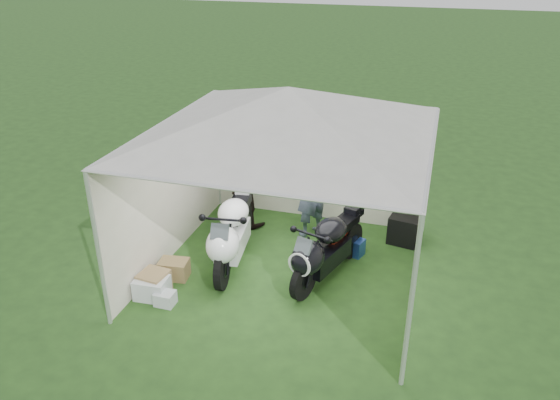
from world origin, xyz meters
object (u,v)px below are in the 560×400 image
at_px(person_dark_jacket, 245,180).
at_px(crate_2, 165,298).
at_px(person_blue_jacket, 311,191).
at_px(crate_0, 152,288).
at_px(motorcycle_black, 325,248).
at_px(paddock_stand, 352,246).
at_px(crate_3, 174,269).
at_px(motorcycle_white, 231,232).
at_px(canopy_tent, 289,116).
at_px(crate_1, 154,283).
at_px(equipment_box, 404,230).

bearing_deg(person_dark_jacket, crate_2, 105.43).
xyz_separation_m(person_blue_jacket, crate_0, (-1.78, -2.58, -0.69)).
bearing_deg(person_blue_jacket, motorcycle_black, 58.82).
bearing_deg(motorcycle_black, person_blue_jacket, 130.37).
bearing_deg(paddock_stand, crate_3, -149.28).
bearing_deg(paddock_stand, motorcycle_black, -107.86).
height_order(motorcycle_white, paddock_stand, motorcycle_white).
distance_m(person_dark_jacket, crate_0, 2.80).
height_order(canopy_tent, person_dark_jacket, canopy_tent).
relative_size(person_dark_jacket, person_blue_jacket, 1.01).
distance_m(motorcycle_black, crate_1, 2.64).
xyz_separation_m(motorcycle_black, crate_0, (-2.35, -1.20, -0.41)).
bearing_deg(motorcycle_black, canopy_tent, -171.43).
height_order(person_blue_jacket, crate_1, person_blue_jacket).
height_order(person_dark_jacket, equipment_box, person_dark_jacket).
bearing_deg(equipment_box, person_blue_jacket, -174.35).
bearing_deg(person_dark_jacket, person_blue_jacket, -163.72).
bearing_deg(crate_2, motorcycle_white, 67.34).
xyz_separation_m(motorcycle_white, person_blue_jacket, (0.96, 1.38, 0.24)).
bearing_deg(crate_2, crate_0, 157.22).
bearing_deg(canopy_tent, paddock_stand, 41.17).
xyz_separation_m(equipment_box, crate_1, (-3.45, -2.64, -0.08)).
bearing_deg(motorcycle_black, crate_2, -129.71).
bearing_deg(motorcycle_white, person_dark_jacket, 93.63).
xyz_separation_m(crate_0, crate_2, (0.27, -0.11, -0.05)).
bearing_deg(crate_3, paddock_stand, 30.72).
relative_size(person_blue_jacket, equipment_box, 3.39).
height_order(motorcycle_black, person_dark_jacket, person_dark_jacket).
xyz_separation_m(crate_1, crate_3, (0.09, 0.47, -0.03)).
distance_m(paddock_stand, person_dark_jacket, 2.31).
xyz_separation_m(equipment_box, crate_2, (-3.16, -2.85, -0.15)).
bearing_deg(crate_2, canopy_tent, 44.20).
relative_size(motorcycle_black, crate_2, 7.05).
distance_m(canopy_tent, motorcycle_white, 2.17).
bearing_deg(crate_1, equipment_box, 37.40).
relative_size(crate_0, crate_1, 1.21).
height_order(person_dark_jacket, crate_1, person_dark_jacket).
bearing_deg(person_blue_jacket, equipment_box, 131.95).
bearing_deg(crate_3, crate_2, -73.87).
relative_size(crate_0, crate_2, 1.68).
bearing_deg(person_blue_jacket, paddock_stand, 96.92).
height_order(paddock_stand, person_blue_jacket, person_blue_jacket).
bearing_deg(canopy_tent, crate_1, -145.49).
relative_size(equipment_box, crate_1, 1.28).
relative_size(motorcycle_white, motorcycle_black, 1.12).
bearing_deg(crate_1, paddock_stand, 36.91).
bearing_deg(crate_3, equipment_box, 32.83).
xyz_separation_m(canopy_tent, paddock_stand, (0.90, 0.79, -2.43)).
height_order(motorcycle_white, crate_1, motorcycle_white).
relative_size(equipment_box, crate_2, 1.78).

